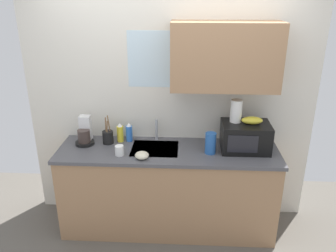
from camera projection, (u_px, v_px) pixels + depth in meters
name	position (u px, v px, depth m)	size (l,w,h in m)	color
kitchen_wall_assembly	(180.00, 95.00, 3.47)	(2.93, 0.42, 2.50)	silver
counter_unit	(168.00, 188.00, 3.53)	(2.16, 0.63, 0.90)	#9E7551
sink_faucet	(157.00, 129.00, 3.56)	(0.03, 0.03, 0.22)	#B2B5BA
microwave	(245.00, 137.00, 3.32)	(0.46, 0.35, 0.27)	black
banana_bunch	(252.00, 120.00, 3.26)	(0.20, 0.11, 0.07)	gold
paper_towel_roll	(236.00, 111.00, 3.29)	(0.11, 0.11, 0.22)	white
coffee_maker	(85.00, 134.00, 3.47)	(0.19, 0.21, 0.28)	black
dish_soap_bottle_blue	(129.00, 132.00, 3.53)	(0.07, 0.07, 0.20)	blue
dish_soap_bottle_yellow	(120.00, 133.00, 3.52)	(0.07, 0.07, 0.20)	yellow
cereal_canister	(210.00, 143.00, 3.26)	(0.10, 0.10, 0.21)	#2659A5
mug_white	(119.00, 150.00, 3.24)	(0.08, 0.08, 0.10)	white
utensil_crock	(108.00, 137.00, 3.48)	(0.11, 0.11, 0.30)	black
small_bowl	(142.00, 155.00, 3.18)	(0.13, 0.13, 0.07)	beige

